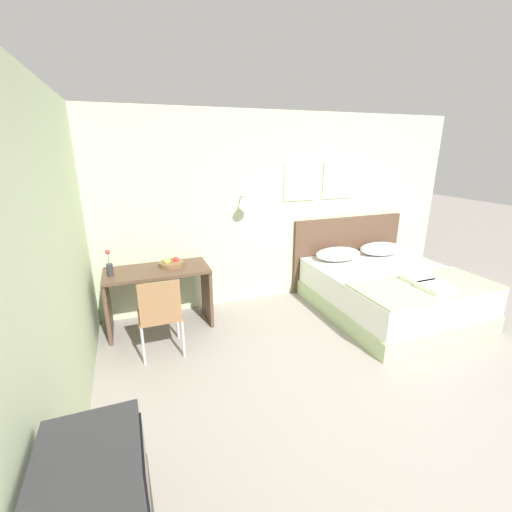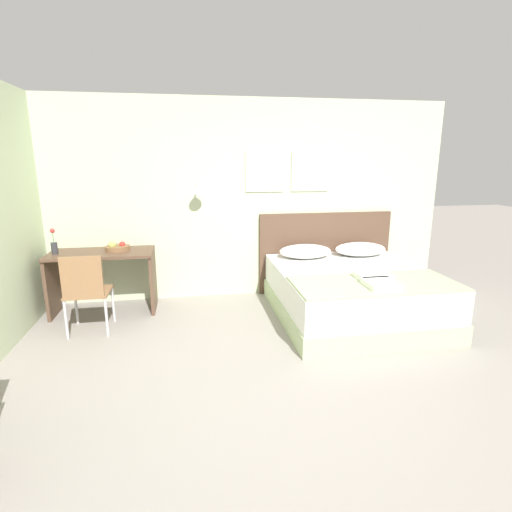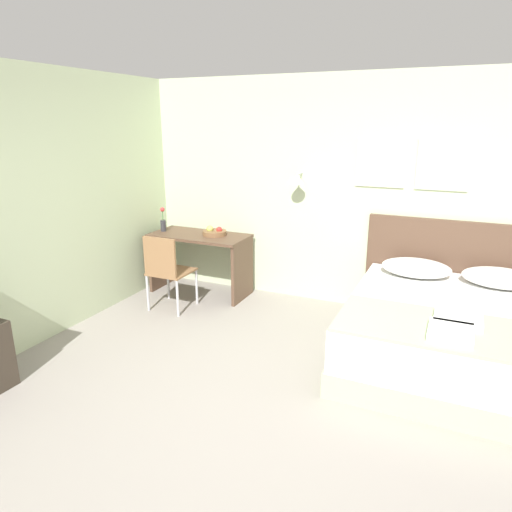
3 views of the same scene
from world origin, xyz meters
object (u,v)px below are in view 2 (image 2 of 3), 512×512
(pillow_left, at_px, (305,251))
(throw_blanket, at_px, (375,284))
(bed, at_px, (352,294))
(fruit_bowl, at_px, (117,247))
(folded_towel_mid_bed, at_px, (381,284))
(flower_vase, at_px, (54,245))
(desk_chair, at_px, (86,288))
(pillow_right, at_px, (360,249))
(headboard, at_px, (325,252))
(folded_towel_near_foot, at_px, (373,276))
(desk, at_px, (103,270))

(pillow_left, bearing_deg, throw_blanket, -72.90)
(bed, height_order, fruit_bowl, fruit_bowl)
(bed, bearing_deg, folded_towel_mid_bed, -90.66)
(folded_towel_mid_bed, xyz_separation_m, fruit_bowl, (-2.80, 1.44, 0.17))
(throw_blanket, bearing_deg, flower_vase, 160.94)
(bed, relative_size, desk_chair, 2.18)
(bed, distance_m, pillow_left, 0.89)
(pillow_right, distance_m, fruit_bowl, 3.20)
(headboard, relative_size, pillow_left, 2.73)
(bed, distance_m, pillow_right, 0.89)
(headboard, height_order, fruit_bowl, headboard)
(desk_chair, bearing_deg, pillow_left, 14.82)
(pillow_right, height_order, desk_chair, desk_chair)
(folded_towel_mid_bed, bearing_deg, bed, 89.34)
(folded_towel_near_foot, distance_m, folded_towel_mid_bed, 0.28)
(headboard, bearing_deg, throw_blanket, -90.00)
(headboard, xyz_separation_m, pillow_left, (-0.39, -0.32, 0.10))
(headboard, height_order, flower_vase, headboard)
(throw_blanket, height_order, fruit_bowl, fruit_bowl)
(pillow_right, bearing_deg, folded_towel_mid_bed, -105.82)
(fruit_bowl, height_order, flower_vase, flower_vase)
(bed, height_order, folded_towel_mid_bed, folded_towel_mid_bed)
(throw_blanket, height_order, folded_towel_mid_bed, folded_towel_mid_bed)
(fruit_bowl, bearing_deg, bed, -14.58)
(throw_blanket, xyz_separation_m, folded_towel_mid_bed, (-0.01, -0.14, 0.04))
(pillow_left, bearing_deg, pillow_right, 0.00)
(throw_blanket, xyz_separation_m, folded_towel_near_foot, (0.04, 0.14, 0.04))
(desk, bearing_deg, pillow_right, 0.45)
(folded_towel_near_foot, relative_size, flower_vase, 1.15)
(folded_towel_mid_bed, xyz_separation_m, flower_vase, (-3.50, 1.35, 0.25))
(pillow_left, height_order, throw_blanket, pillow_left)
(pillow_right, height_order, flower_vase, flower_vase)
(desk_chair, relative_size, fruit_bowl, 3.03)
(folded_towel_near_foot, relative_size, fruit_bowl, 1.20)
(throw_blanket, relative_size, desk_chair, 1.93)
(bed, distance_m, headboard, 1.05)
(bed, xyz_separation_m, throw_blanket, (0.00, -0.57, 0.31))
(bed, relative_size, flower_vase, 6.32)
(headboard, relative_size, desk, 1.55)
(folded_towel_near_foot, relative_size, desk_chair, 0.40)
(folded_towel_near_foot, bearing_deg, desk, 159.91)
(bed, bearing_deg, pillow_left, 119.20)
(pillow_left, bearing_deg, desk_chair, -165.18)
(folded_towel_mid_bed, relative_size, fruit_bowl, 1.12)
(desk_chair, bearing_deg, folded_towel_mid_bed, -13.18)
(pillow_right, bearing_deg, pillow_left, 180.00)
(pillow_right, xyz_separation_m, flower_vase, (-3.89, -0.06, 0.21))
(headboard, bearing_deg, folded_towel_mid_bed, -90.27)
(bed, xyz_separation_m, folded_towel_near_foot, (0.04, -0.43, 0.35))
(pillow_left, xyz_separation_m, fruit_bowl, (-2.41, 0.03, 0.14))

